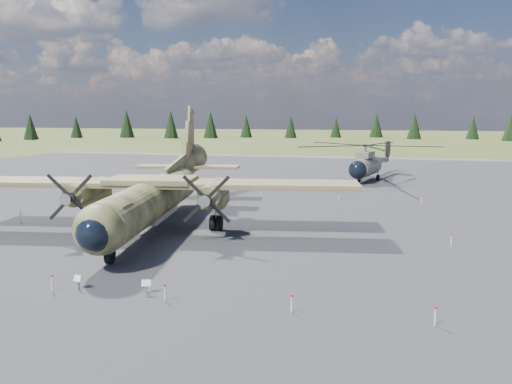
# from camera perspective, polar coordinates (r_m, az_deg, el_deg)

# --- Properties ---
(ground) EXTENTS (500.00, 500.00, 0.00)m
(ground) POSITION_cam_1_polar(r_m,az_deg,el_deg) (37.08, -4.82, -4.70)
(ground) COLOR #545D29
(ground) RESTS_ON ground
(apron) EXTENTS (120.00, 120.00, 0.04)m
(apron) POSITION_cam_1_polar(r_m,az_deg,el_deg) (46.47, -0.99, -1.90)
(apron) COLOR slate
(apron) RESTS_ON ground
(transport_plane) EXTENTS (30.66, 27.64, 10.09)m
(transport_plane) POSITION_cam_1_polar(r_m,az_deg,el_deg) (38.98, -11.35, 0.17)
(transport_plane) COLOR #383D21
(transport_plane) RESTS_ON ground
(helicopter_near) EXTENTS (23.04, 23.97, 4.82)m
(helicopter_near) POSITION_cam_1_polar(r_m,az_deg,el_deg) (66.89, 12.49, 4.15)
(helicopter_near) COLOR slate
(helicopter_near) RESTS_ON ground
(info_placard_left) EXTENTS (0.51, 0.32, 0.74)m
(info_placard_left) POSITION_cam_1_polar(r_m,az_deg,el_deg) (26.85, -19.68, -9.43)
(info_placard_left) COLOR gray
(info_placard_left) RESTS_ON ground
(info_placard_right) EXTENTS (0.49, 0.31, 0.72)m
(info_placard_right) POSITION_cam_1_polar(r_m,az_deg,el_deg) (25.29, -12.42, -10.28)
(info_placard_right) COLOR gray
(info_placard_right) RESTS_ON ground
(barrier_fence) EXTENTS (33.12, 29.62, 0.85)m
(barrier_fence) POSITION_cam_1_polar(r_m,az_deg,el_deg) (37.04, -5.55, -3.92)
(barrier_fence) COLOR silver
(barrier_fence) RESTS_ON ground
(treeline) EXTENTS (326.52, 331.97, 10.96)m
(treeline) POSITION_cam_1_polar(r_m,az_deg,el_deg) (37.75, -7.08, 2.80)
(treeline) COLOR black
(treeline) RESTS_ON ground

